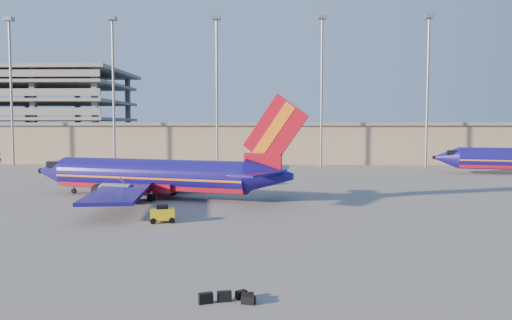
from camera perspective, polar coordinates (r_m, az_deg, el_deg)
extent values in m
plane|color=slate|center=(50.79, -4.31, -5.03)|extent=(220.00, 220.00, 0.00)
cube|color=gray|center=(108.07, 4.16, 1.89)|extent=(120.00, 15.00, 8.00)
cube|color=slate|center=(108.00, 4.18, 4.12)|extent=(122.00, 16.00, 0.60)
cube|color=slate|center=(141.13, -26.82, 0.74)|extent=(60.00, 30.00, 0.70)
cube|color=slate|center=(140.99, -26.87, 2.45)|extent=(60.00, 30.00, 0.70)
cube|color=slate|center=(140.97, -26.93, 4.15)|extent=(60.00, 30.00, 0.70)
cube|color=slate|center=(141.07, -26.98, 5.86)|extent=(60.00, 30.00, 0.70)
cube|color=slate|center=(141.30, -27.04, 7.56)|extent=(60.00, 30.00, 0.70)
cube|color=slate|center=(141.56, -27.08, 8.85)|extent=(62.00, 32.00, 0.80)
cube|color=slate|center=(152.53, -24.60, 4.59)|extent=(1.20, 1.20, 21.00)
cylinder|color=gray|center=(108.42, -26.17, 6.79)|extent=(0.44, 0.44, 28.00)
cube|color=gray|center=(110.15, -26.40, 14.23)|extent=(1.60, 1.60, 0.70)
cylinder|color=gray|center=(100.73, -15.97, 7.28)|extent=(0.44, 0.44, 28.00)
cube|color=gray|center=(102.58, -16.13, 15.28)|extent=(1.60, 1.60, 0.70)
cylinder|color=gray|center=(96.63, -4.49, 7.57)|extent=(0.44, 0.44, 28.00)
cube|color=gray|center=(98.56, -4.53, 15.90)|extent=(1.60, 1.60, 0.70)
cylinder|color=gray|center=(96.58, 7.50, 7.55)|extent=(0.44, 0.44, 28.00)
cube|color=gray|center=(98.51, 7.58, 15.88)|extent=(1.60, 1.60, 0.70)
cylinder|color=gray|center=(100.59, 19.00, 7.23)|extent=(0.44, 0.44, 28.00)
cube|color=gray|center=(102.45, 19.19, 15.23)|extent=(1.60, 1.60, 0.70)
cylinder|color=navy|center=(56.00, -11.90, -1.66)|extent=(22.48, 9.80, 3.46)
cube|color=maroon|center=(56.09, -11.88, -2.56)|extent=(22.29, 9.17, 1.22)
cube|color=orange|center=(56.02, -11.89, -1.90)|extent=(22.49, 9.83, 0.21)
cone|color=navy|center=(63.66, -22.19, -1.20)|extent=(4.76, 4.45, 3.46)
cube|color=black|center=(62.81, -21.37, -0.43)|extent=(2.85, 2.98, 0.75)
cone|color=navy|center=(50.49, 1.60, -1.81)|extent=(5.65, 4.72, 3.46)
cube|color=maroon|center=(50.60, 0.79, -0.36)|extent=(3.91, 1.63, 2.06)
cube|color=maroon|center=(50.08, 2.22, 3.34)|extent=(6.66, 2.27, 7.46)
cube|color=orange|center=(50.13, 2.02, 3.34)|extent=(4.48, 1.70, 5.85)
cube|color=navy|center=(53.58, 2.20, -0.92)|extent=(3.30, 6.20, 0.21)
cube|color=navy|center=(47.54, 0.06, -1.55)|extent=(5.34, 6.59, 0.21)
cube|color=navy|center=(62.67, -6.98, -1.78)|extent=(13.01, 14.02, 0.33)
cube|color=navy|center=(48.43, -15.37, -3.59)|extent=(6.45, 14.96, 0.33)
cube|color=maroon|center=(55.90, -11.46, -2.96)|extent=(6.42, 5.11, 0.93)
cylinder|color=gray|center=(60.91, -10.48, -2.56)|extent=(3.79, 2.85, 1.96)
cylinder|color=gray|center=(52.67, -15.60, -3.66)|extent=(3.79, 2.85, 1.96)
cylinder|color=gray|center=(62.03, -20.11, -3.14)|extent=(0.28, 0.28, 1.03)
cylinder|color=black|center=(62.05, -20.10, -3.34)|extent=(0.64, 0.40, 0.60)
cylinder|color=black|center=(57.67, -9.44, -3.60)|extent=(0.90, 0.72, 0.79)
cylinder|color=black|center=(53.47, -11.88, -4.22)|extent=(0.90, 0.72, 0.79)
cone|color=navy|center=(88.64, 20.86, 0.26)|extent=(4.81, 4.47, 3.54)
cube|color=black|center=(88.69, 21.67, 0.83)|extent=(2.87, 3.00, 0.76)
cube|color=yellow|center=(41.73, -10.65, -6.09)|extent=(2.15, 1.50, 0.93)
cube|color=black|center=(41.64, -10.66, -5.33)|extent=(1.13, 1.20, 0.33)
cylinder|color=black|center=(42.33, -11.65, -6.59)|extent=(0.51, 0.27, 0.49)
cylinder|color=black|center=(41.32, -11.68, -6.85)|extent=(0.51, 0.27, 0.49)
cylinder|color=black|center=(42.32, -9.62, -6.57)|extent=(0.51, 0.27, 0.49)
cylinder|color=black|center=(41.31, -9.60, -6.83)|extent=(0.51, 0.27, 0.49)
cube|color=black|center=(23.22, -5.77, -15.44)|extent=(0.70, 0.50, 0.48)
cube|color=black|center=(23.40, -3.64, -15.29)|extent=(0.69, 0.39, 0.47)
cube|color=black|center=(23.09, -0.88, -15.70)|extent=(0.67, 0.47, 0.35)
cube|color=black|center=(23.45, -0.98, -15.38)|extent=(0.60, 0.42, 0.36)
cube|color=black|center=(23.75, -1.70, -15.12)|extent=(0.59, 0.53, 0.37)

